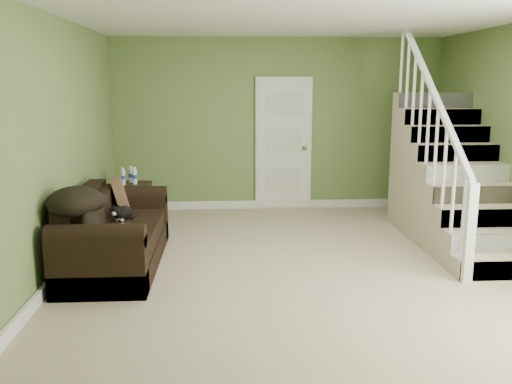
{
  "coord_description": "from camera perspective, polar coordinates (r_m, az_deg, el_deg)",
  "views": [
    {
      "loc": [
        -0.81,
        -5.54,
        1.93
      ],
      "look_at": [
        -0.48,
        0.15,
        0.78
      ],
      "focal_mm": 38.0,
      "sensor_mm": 36.0,
      "label": 1
    }
  ],
  "objects": [
    {
      "name": "baseboard_back",
      "position": [
        8.51,
        2.17,
        -1.28
      ],
      "size": [
        5.0,
        0.04,
        0.12
      ],
      "primitive_type": "cube",
      "color": "white",
      "rests_on": "floor"
    },
    {
      "name": "wall_front",
      "position": [
        2.97,
        12.55,
        -1.09
      ],
      "size": [
        5.0,
        0.04,
        2.6
      ],
      "primitive_type": "cube",
      "color": "olive",
      "rests_on": "floor"
    },
    {
      "name": "throw_pillow",
      "position": [
        6.58,
        -14.0,
        -0.48
      ],
      "size": [
        0.3,
        0.48,
        0.46
      ],
      "primitive_type": "cube",
      "rotation": [
        0.0,
        -0.24,
        0.19
      ],
      "color": "#462F1C",
      "rests_on": "sofa"
    },
    {
      "name": "cat",
      "position": [
        6.17,
        -13.82,
        -2.15
      ],
      "size": [
        0.25,
        0.43,
        0.21
      ],
      "rotation": [
        0.0,
        0.0,
        -0.35
      ],
      "color": "black",
      "rests_on": "sofa"
    },
    {
      "name": "wall_left",
      "position": [
        5.83,
        -20.27,
        4.51
      ],
      "size": [
        0.04,
        5.5,
        2.6
      ],
      "primitive_type": "cube",
      "color": "olive",
      "rests_on": "floor"
    },
    {
      "name": "floor",
      "position": [
        5.92,
        4.72,
        -7.63
      ],
      "size": [
        5.0,
        5.5,
        0.01
      ],
      "primitive_type": "cube",
      "color": "tan",
      "rests_on": "ground"
    },
    {
      "name": "baseboard_left",
      "position": [
        6.08,
        -19.19,
        -7.15
      ],
      "size": [
        0.04,
        5.5,
        0.12
      ],
      "primitive_type": "cube",
      "color": "white",
      "rests_on": "floor"
    },
    {
      "name": "banana",
      "position": [
        5.81,
        -13.92,
        -3.53
      ],
      "size": [
        0.06,
        0.2,
        0.06
      ],
      "primitive_type": "ellipsoid",
      "rotation": [
        0.0,
        0.0,
        -0.01
      ],
      "color": "gold",
      "rests_on": "sofa"
    },
    {
      "name": "wall_back",
      "position": [
        8.35,
        2.22,
        7.09
      ],
      "size": [
        5.0,
        0.04,
        2.6
      ],
      "primitive_type": "cube",
      "color": "olive",
      "rests_on": "floor"
    },
    {
      "name": "staircase",
      "position": [
        7.2,
        19.61,
        0.45
      ],
      "size": [
        1.0,
        2.51,
        2.82
      ],
      "color": "tan",
      "rests_on": "floor"
    },
    {
      "name": "side_table",
      "position": [
        7.57,
        -13.02,
        -1.28
      ],
      "size": [
        0.54,
        0.54,
        0.82
      ],
      "rotation": [
        0.0,
        0.0,
        -0.09
      ],
      "color": "black",
      "rests_on": "floor"
    },
    {
      "name": "throw_blanket",
      "position": [
        5.38,
        -18.54,
        -0.93
      ],
      "size": [
        0.66,
        0.77,
        0.27
      ],
      "primitive_type": "ellipsoid",
      "rotation": [
        0.0,
        0.0,
        -0.27
      ],
      "color": "black",
      "rests_on": "sofa"
    },
    {
      "name": "ceiling",
      "position": [
        5.64,
        5.18,
        18.2
      ],
      "size": [
        5.0,
        5.5,
        0.01
      ],
      "primitive_type": "cube",
      "color": "white",
      "rests_on": "wall_back"
    },
    {
      "name": "sofa",
      "position": [
        6.01,
        -14.84,
        -4.63
      ],
      "size": [
        0.88,
        2.04,
        0.81
      ],
      "color": "black",
      "rests_on": "floor"
    },
    {
      "name": "door",
      "position": [
        8.35,
        2.92,
        5.06
      ],
      "size": [
        0.86,
        0.12,
        2.02
      ],
      "color": "white",
      "rests_on": "floor"
    }
  ]
}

